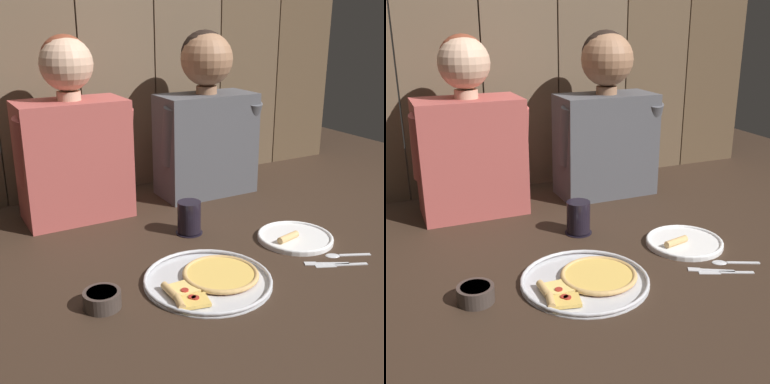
# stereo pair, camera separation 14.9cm
# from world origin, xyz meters

# --- Properties ---
(ground_plane) EXTENTS (3.20, 3.20, 0.00)m
(ground_plane) POSITION_xyz_m (0.00, 0.00, 0.00)
(ground_plane) COLOR #332319
(pizza_tray) EXTENTS (0.35, 0.35, 0.03)m
(pizza_tray) POSITION_xyz_m (-0.10, -0.12, 0.01)
(pizza_tray) COLOR silver
(pizza_tray) RESTS_ON ground
(dinner_plate) EXTENTS (0.24, 0.24, 0.03)m
(dinner_plate) POSITION_xyz_m (0.28, -0.02, 0.01)
(dinner_plate) COLOR white
(dinner_plate) RESTS_ON ground
(drinking_glass) EXTENTS (0.09, 0.09, 0.11)m
(drinking_glass) POSITION_xyz_m (0.01, 0.19, 0.05)
(drinking_glass) COLOR black
(drinking_glass) RESTS_ON ground
(dipping_bowl) EXTENTS (0.09, 0.09, 0.04)m
(dipping_bowl) POSITION_xyz_m (-0.39, -0.10, 0.02)
(dipping_bowl) COLOR #3D332D
(dipping_bowl) RESTS_ON ground
(table_fork) EXTENTS (0.12, 0.08, 0.01)m
(table_fork) POSITION_xyz_m (0.25, -0.19, 0.00)
(table_fork) COLOR silver
(table_fork) RESTS_ON ground
(table_knife) EXTENTS (0.15, 0.08, 0.01)m
(table_knife) POSITION_xyz_m (0.28, -0.22, 0.00)
(table_knife) COLOR silver
(table_knife) RESTS_ON ground
(table_spoon) EXTENTS (0.13, 0.08, 0.01)m
(table_spoon) POSITION_xyz_m (0.32, -0.18, 0.00)
(table_spoon) COLOR silver
(table_spoon) RESTS_ON ground
(diner_left) EXTENTS (0.40, 0.21, 0.63)m
(diner_left) POSITION_xyz_m (-0.27, 0.52, 0.29)
(diner_left) COLOR #AD4C47
(diner_left) RESTS_ON ground
(diner_right) EXTENTS (0.42, 0.22, 0.64)m
(diner_right) POSITION_xyz_m (0.27, 0.52, 0.31)
(diner_right) COLOR #4C4C51
(diner_right) RESTS_ON ground
(wooden_backdrop_wall) EXTENTS (2.19, 0.03, 1.39)m
(wooden_backdrop_wall) POSITION_xyz_m (0.00, 0.76, 0.70)
(wooden_backdrop_wall) COLOR brown
(wooden_backdrop_wall) RESTS_ON ground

